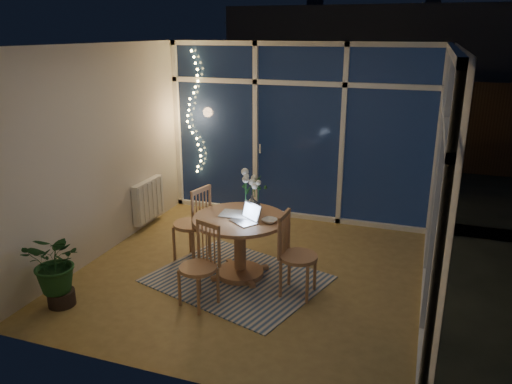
# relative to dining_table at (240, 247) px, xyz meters

# --- Properties ---
(floor) EXTENTS (4.00, 4.00, 0.00)m
(floor) POSITION_rel_dining_table_xyz_m (0.12, 0.13, -0.36)
(floor) COLOR olive
(floor) RESTS_ON ground
(ceiling) EXTENTS (4.00, 4.00, 0.00)m
(ceiling) POSITION_rel_dining_table_xyz_m (0.12, 0.13, 2.24)
(ceiling) COLOR white
(ceiling) RESTS_ON wall_back
(wall_back) EXTENTS (4.00, 0.04, 2.60)m
(wall_back) POSITION_rel_dining_table_xyz_m (0.12, 2.13, 0.94)
(wall_back) COLOR beige
(wall_back) RESTS_ON floor
(wall_front) EXTENTS (4.00, 0.04, 2.60)m
(wall_front) POSITION_rel_dining_table_xyz_m (0.12, -1.87, 0.94)
(wall_front) COLOR beige
(wall_front) RESTS_ON floor
(wall_left) EXTENTS (0.04, 4.00, 2.60)m
(wall_left) POSITION_rel_dining_table_xyz_m (-1.88, 0.13, 0.94)
(wall_left) COLOR beige
(wall_left) RESTS_ON floor
(wall_right) EXTENTS (0.04, 4.00, 2.60)m
(wall_right) POSITION_rel_dining_table_xyz_m (2.12, 0.13, 0.94)
(wall_right) COLOR beige
(wall_right) RESTS_ON floor
(window_wall_back) EXTENTS (4.00, 0.10, 2.60)m
(window_wall_back) POSITION_rel_dining_table_xyz_m (0.12, 2.09, 0.94)
(window_wall_back) COLOR white
(window_wall_back) RESTS_ON floor
(window_wall_right) EXTENTS (0.10, 4.00, 2.60)m
(window_wall_right) POSITION_rel_dining_table_xyz_m (2.08, 0.13, 0.94)
(window_wall_right) COLOR white
(window_wall_right) RESTS_ON floor
(radiator) EXTENTS (0.10, 0.70, 0.58)m
(radiator) POSITION_rel_dining_table_xyz_m (-1.82, 1.03, 0.04)
(radiator) COLOR silver
(radiator) RESTS_ON wall_left
(fairy_lights) EXTENTS (0.24, 0.10, 1.85)m
(fairy_lights) POSITION_rel_dining_table_xyz_m (-1.53, 2.01, 1.16)
(fairy_lights) COLOR #FFD966
(fairy_lights) RESTS_ON window_wall_back
(garden_patio) EXTENTS (12.00, 6.00, 0.10)m
(garden_patio) POSITION_rel_dining_table_xyz_m (0.62, 5.13, -0.42)
(garden_patio) COLOR black
(garden_patio) RESTS_ON ground
(garden_fence) EXTENTS (11.00, 0.08, 1.80)m
(garden_fence) POSITION_rel_dining_table_xyz_m (0.12, 5.63, 0.54)
(garden_fence) COLOR #392614
(garden_fence) RESTS_ON ground
(neighbour_roof) EXTENTS (7.00, 3.00, 2.20)m
(neighbour_roof) POSITION_rel_dining_table_xyz_m (0.42, 8.63, 1.84)
(neighbour_roof) COLOR #33363D
(neighbour_roof) RESTS_ON ground
(garden_shrubs) EXTENTS (0.90, 0.90, 0.90)m
(garden_shrubs) POSITION_rel_dining_table_xyz_m (-0.68, 3.53, 0.09)
(garden_shrubs) COLOR black
(garden_shrubs) RESTS_ON ground
(rug) EXTENTS (2.18, 1.94, 0.01)m
(rug) POSITION_rel_dining_table_xyz_m (-0.00, -0.10, -0.36)
(rug) COLOR beige
(rug) RESTS_ON floor
(dining_table) EXTENTS (1.34, 1.34, 0.73)m
(dining_table) POSITION_rel_dining_table_xyz_m (0.00, 0.00, 0.00)
(dining_table) COLOR #AA754C
(dining_table) RESTS_ON floor
(chair_left) EXTENTS (0.55, 0.55, 0.98)m
(chair_left) POSITION_rel_dining_table_xyz_m (-0.73, 0.22, 0.13)
(chair_left) COLOR #AA754C
(chair_left) RESTS_ON floor
(chair_right) EXTENTS (0.45, 0.45, 0.93)m
(chair_right) POSITION_rel_dining_table_xyz_m (0.74, -0.19, 0.10)
(chair_right) COLOR #AA754C
(chair_right) RESTS_ON floor
(chair_front) EXTENTS (0.53, 0.53, 0.89)m
(chair_front) POSITION_rel_dining_table_xyz_m (-0.17, -0.75, 0.08)
(chair_front) COLOR #AA754C
(chair_front) RESTS_ON floor
(laptop) EXTENTS (0.39, 0.38, 0.22)m
(laptop) POSITION_rel_dining_table_xyz_m (0.09, -0.12, 0.47)
(laptop) COLOR silver
(laptop) RESTS_ON dining_table
(flower_vase) EXTENTS (0.25, 0.25, 0.21)m
(flower_vase) POSITION_rel_dining_table_xyz_m (0.08, 0.19, 0.47)
(flower_vase) COLOR white
(flower_vase) RESTS_ON dining_table
(bowl) EXTENTS (0.19, 0.19, 0.04)m
(bowl) POSITION_rel_dining_table_xyz_m (0.37, -0.03, 0.38)
(bowl) COLOR white
(bowl) RESTS_ON dining_table
(newspapers) EXTENTS (0.35, 0.26, 0.02)m
(newspapers) POSITION_rel_dining_table_xyz_m (-0.06, 0.10, 0.37)
(newspapers) COLOR silver
(newspapers) RESTS_ON dining_table
(phone) EXTENTS (0.11, 0.07, 0.01)m
(phone) POSITION_rel_dining_table_xyz_m (0.02, -0.08, 0.37)
(phone) COLOR black
(phone) RESTS_ON dining_table
(potted_plant) EXTENTS (0.59, 0.52, 0.76)m
(potted_plant) POSITION_rel_dining_table_xyz_m (-1.53, -1.22, 0.02)
(potted_plant) COLOR #17421C
(potted_plant) RESTS_ON floor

